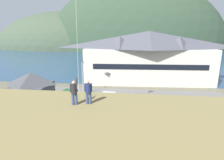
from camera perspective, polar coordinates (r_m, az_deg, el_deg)
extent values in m
plane|color=#66604C|center=(24.20, -2.22, -13.26)|extent=(600.00, 600.00, 0.00)
cube|color=slate|center=(28.65, -0.64, -8.58)|extent=(40.00, 20.00, 0.10)
cube|color=navy|center=(82.01, 4.37, 6.45)|extent=(360.00, 84.00, 0.03)
ellipsoid|color=#42513D|center=(152.31, -13.94, 9.70)|extent=(104.13, 71.48, 53.07)
ellipsoid|color=#334733|center=(135.27, 6.57, 9.49)|extent=(123.47, 65.80, 90.54)
cube|color=beige|center=(43.42, 10.79, 4.39)|extent=(28.27, 9.69, 7.80)
cube|color=black|center=(39.27, 11.51, 3.90)|extent=(23.68, 1.28, 1.10)
pyramid|color=#4C4C56|center=(42.83, 11.15, 12.01)|extent=(29.99, 10.60, 3.73)
pyramid|color=#4C4C56|center=(41.10, 2.48, 11.42)|extent=(4.78, 4.78, 2.61)
pyramid|color=#4C4C56|center=(42.67, 19.89, 10.70)|extent=(4.78, 4.78, 2.61)
cube|color=#474C56|center=(30.40, -22.98, -4.64)|extent=(5.32, 5.33, 3.83)
pyramid|color=#47474C|center=(29.66, -23.50, 0.48)|extent=(5.76, 5.86, 1.77)
cube|color=black|center=(28.47, -25.12, -7.36)|extent=(1.10, 0.12, 2.68)
cube|color=#474C56|center=(42.46, -0.78, 0.97)|extent=(4.69, 4.86, 2.78)
pyramid|color=#47474C|center=(42.01, -0.79, 3.91)|extent=(5.07, 5.35, 1.64)
cube|color=black|center=(40.30, -1.36, -0.38)|extent=(1.10, 0.10, 1.95)
cube|color=#70604C|center=(55.38, 0.49, 3.03)|extent=(3.20, 12.27, 0.70)
cube|color=#A8A399|center=(53.16, -3.47, 2.63)|extent=(2.74, 6.75, 0.90)
cube|color=#B7B2A8|center=(53.06, -3.48, 3.19)|extent=(2.66, 6.55, 0.16)
cube|color=silver|center=(52.47, -3.64, 3.77)|extent=(1.66, 2.11, 1.10)
cube|color=silver|center=(30.04, -1.29, -5.90)|extent=(4.30, 2.04, 0.80)
cube|color=beige|center=(29.76, -1.01, -4.56)|extent=(2.19, 1.72, 0.70)
cube|color=black|center=(29.77, -1.01, -4.62)|extent=(2.23, 1.75, 0.32)
cylinder|color=black|center=(31.30, -3.41, -5.85)|extent=(0.65, 0.26, 0.64)
cylinder|color=black|center=(29.63, -4.25, -7.05)|extent=(0.65, 0.26, 0.64)
cylinder|color=black|center=(30.80, 1.56, -6.17)|extent=(0.65, 0.26, 0.64)
cylinder|color=black|center=(29.11, 1.01, -7.41)|extent=(0.65, 0.26, 0.64)
cube|color=navy|center=(26.25, -15.22, -9.51)|extent=(4.24, 1.89, 0.80)
cube|color=navy|center=(25.90, -15.02, -8.02)|extent=(2.13, 1.64, 0.70)
cube|color=black|center=(25.91, -15.01, -8.09)|extent=(2.18, 1.68, 0.32)
cylinder|color=black|center=(27.70, -17.05, -9.24)|extent=(0.64, 0.23, 0.64)
cylinder|color=black|center=(26.21, -18.75, -10.78)|extent=(0.64, 0.23, 0.64)
cylinder|color=black|center=(26.71, -11.65, -9.80)|extent=(0.64, 0.23, 0.64)
cylinder|color=black|center=(25.15, -13.06, -11.45)|extent=(0.64, 0.23, 0.64)
cube|color=#9EA3A8|center=(30.68, 25.20, -6.88)|extent=(4.34, 2.16, 0.80)
cube|color=gray|center=(30.47, 25.62, -5.57)|extent=(2.23, 1.78, 0.70)
cube|color=black|center=(30.48, 25.62, -5.63)|extent=(2.28, 1.81, 0.32)
cylinder|color=black|center=(31.36, 22.31, -6.91)|extent=(0.66, 0.27, 0.64)
cylinder|color=black|center=(29.68, 22.93, -8.17)|extent=(0.66, 0.27, 0.64)
cylinder|color=black|center=(32.00, 27.15, -7.02)|extent=(0.66, 0.27, 0.64)
cylinder|color=black|center=(30.35, 28.03, -8.25)|extent=(0.66, 0.27, 0.64)
cube|color=#B28923|center=(24.27, 2.00, -11.01)|extent=(4.21, 1.81, 0.80)
cube|color=olive|center=(23.97, 1.66, -9.37)|extent=(2.10, 1.61, 0.70)
cube|color=black|center=(23.98, 1.66, -9.45)|extent=(2.15, 1.64, 0.32)
cylinder|color=black|center=(23.56, 5.19, -12.97)|extent=(0.64, 0.22, 0.64)
cylinder|color=black|center=(25.21, 5.33, -11.06)|extent=(0.64, 0.22, 0.64)
cylinder|color=black|center=(23.77, -1.56, -12.65)|extent=(0.64, 0.22, 0.64)
cylinder|color=black|center=(25.40, -0.94, -10.79)|extent=(0.64, 0.22, 0.64)
cube|color=silver|center=(29.12, 11.91, -6.88)|extent=(4.35, 2.17, 0.80)
cube|color=beige|center=(28.87, 12.28, -5.51)|extent=(2.24, 1.78, 0.70)
cube|color=black|center=(28.88, 12.28, -5.57)|extent=(2.28, 1.82, 0.32)
cylinder|color=black|center=(30.14, 9.27, -6.83)|extent=(0.66, 0.28, 0.64)
cylinder|color=black|center=(28.43, 9.08, -8.15)|extent=(0.66, 0.28, 0.64)
cylinder|color=black|center=(30.17, 14.49, -7.09)|extent=(0.66, 0.28, 0.64)
cylinder|color=black|center=(28.46, 14.63, -8.42)|extent=(0.66, 0.28, 0.64)
cube|color=black|center=(36.04, -26.82, -4.01)|extent=(4.34, 2.17, 0.80)
cube|color=black|center=(35.90, -27.17, -2.86)|extent=(2.23, 1.78, 0.70)
cube|color=black|center=(35.91, -27.16, -2.91)|extent=(2.28, 1.82, 0.32)
cylinder|color=black|center=(34.76, -25.47, -5.19)|extent=(0.66, 0.28, 0.64)
cylinder|color=black|center=(36.31, -24.18, -4.25)|extent=(0.66, 0.28, 0.64)
cylinder|color=black|center=(36.08, -29.34, -4.97)|extent=(0.66, 0.28, 0.64)
cylinder|color=black|center=(37.57, -27.94, -4.08)|extent=(0.66, 0.28, 0.64)
cube|color=#9EA3A8|center=(23.33, 14.08, -12.56)|extent=(4.36, 2.20, 0.80)
cube|color=gray|center=(23.00, 13.82, -10.87)|extent=(2.25, 1.80, 0.70)
cube|color=black|center=(23.02, 13.81, -10.95)|extent=(2.29, 1.83, 0.32)
cylinder|color=black|center=(22.81, 17.61, -14.62)|extent=(0.66, 0.28, 0.64)
cylinder|color=black|center=(24.43, 17.25, -12.56)|extent=(0.66, 0.28, 0.64)
cylinder|color=black|center=(22.68, 10.52, -14.32)|extent=(0.66, 0.28, 0.64)
cylinder|color=black|center=(24.31, 10.69, -12.27)|extent=(0.66, 0.28, 0.64)
cube|color=red|center=(25.71, 24.61, -10.88)|extent=(4.31, 2.06, 0.80)
cube|color=#B11A15|center=(25.37, 24.45, -9.34)|extent=(2.20, 1.73, 0.70)
cube|color=black|center=(25.39, 24.44, -9.42)|extent=(2.24, 1.76, 0.32)
cylinder|color=black|center=(25.46, 28.05, -12.53)|extent=(0.65, 0.26, 0.64)
cylinder|color=black|center=(27.04, 26.91, -10.82)|extent=(0.65, 0.26, 0.64)
cylinder|color=black|center=(24.75, 21.88, -12.61)|extent=(0.65, 0.26, 0.64)
cylinder|color=black|center=(26.38, 21.12, -10.83)|extent=(0.65, 0.26, 0.64)
cube|color=#236633|center=(32.17, -12.84, -4.87)|extent=(4.30, 2.05, 0.80)
cube|color=#1E562B|center=(31.88, -12.67, -3.62)|extent=(2.19, 1.72, 0.70)
cube|color=black|center=(31.89, -12.66, -3.68)|extent=(2.24, 1.76, 0.32)
cylinder|color=black|center=(33.62, -14.35, -4.84)|extent=(0.65, 0.26, 0.64)
cylinder|color=black|center=(32.07, -15.70, -5.88)|extent=(0.65, 0.26, 0.64)
cylinder|color=black|center=(32.61, -9.96, -5.20)|extent=(0.65, 0.26, 0.64)
cylinder|color=black|center=(31.00, -11.12, -6.30)|extent=(0.65, 0.26, 0.64)
cylinder|color=#ADADB2|center=(33.93, -8.96, 0.37)|extent=(0.16, 0.16, 6.04)
cube|color=#4C4C51|center=(33.69, -8.99, 5.34)|extent=(0.24, 0.70, 0.20)
cylinder|color=#384770|center=(13.42, -11.85, -5.75)|extent=(0.20, 0.20, 0.82)
cylinder|color=#384770|center=(13.40, -10.91, -5.73)|extent=(0.20, 0.20, 0.82)
cylinder|color=#232328|center=(13.18, -11.53, -2.76)|extent=(0.40, 0.40, 0.64)
sphere|color=tan|center=(13.05, -11.64, -0.74)|extent=(0.24, 0.24, 0.24)
cylinder|color=#232328|center=(13.20, -10.80, -0.43)|extent=(0.23, 0.57, 0.43)
cylinder|color=#232328|center=(13.18, -12.50, -2.49)|extent=(0.11, 0.11, 0.60)
cylinder|color=#384770|center=(13.41, -7.64, -5.57)|extent=(0.20, 0.20, 0.82)
cylinder|color=#384770|center=(13.42, -6.69, -5.53)|extent=(0.20, 0.20, 0.82)
cylinder|color=navy|center=(13.19, -7.26, -2.57)|extent=(0.40, 0.40, 0.64)
sphere|color=tan|center=(13.06, -7.33, -0.55)|extent=(0.24, 0.24, 0.24)
cylinder|color=navy|center=(13.16, -8.23, -2.31)|extent=(0.11, 0.11, 0.60)
cylinder|color=navy|center=(13.17, -6.32, -2.24)|extent=(0.11, 0.11, 0.60)
cylinder|color=silver|center=(16.50, -10.75, 16.21)|extent=(2.09, 7.16, 11.12)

